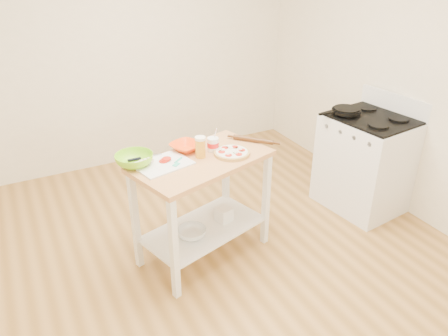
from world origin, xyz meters
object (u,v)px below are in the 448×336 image
at_px(prep_island, 203,188).
at_px(beer_pint, 200,147).
at_px(spatula, 177,162).
at_px(green_bowl, 134,160).
at_px(rolling_pin, 253,140).
at_px(shelf_bin, 224,214).
at_px(yogurt_tub, 213,144).
at_px(shelf_glass_bowl, 192,233).
at_px(skillet, 346,111).
at_px(cutting_board, 162,164).
at_px(gas_stove, 365,162).
at_px(orange_bowl, 186,147).
at_px(knife, 140,158).
at_px(pizza, 232,152).

bearing_deg(prep_island, beer_pint, 81.22).
relative_size(prep_island, spatula, 9.30).
distance_m(green_bowl, rolling_pin, 1.00).
bearing_deg(shelf_bin, beer_pint, 175.22).
distance_m(prep_island, yogurt_tub, 0.35).
bearing_deg(rolling_pin, shelf_glass_bowl, -166.25).
relative_size(skillet, cutting_board, 0.94).
height_order(yogurt_tub, shelf_glass_bowl, yogurt_tub).
distance_m(gas_stove, rolling_pin, 1.31).
bearing_deg(shelf_bin, green_bowl, 170.58).
bearing_deg(prep_island, orange_bowl, 102.66).
height_order(knife, yogurt_tub, yogurt_tub).
relative_size(knife, shelf_bin, 2.19).
relative_size(gas_stove, shelf_glass_bowl, 4.72).
xyz_separation_m(prep_island, cutting_board, (-0.31, 0.05, 0.26)).
bearing_deg(pizza, yogurt_tub, 128.65).
bearing_deg(yogurt_tub, orange_bowl, 148.76).
bearing_deg(cutting_board, yogurt_tub, -7.21).
xyz_separation_m(skillet, yogurt_tub, (-1.42, -0.07, -0.02)).
height_order(pizza, beer_pint, beer_pint).
height_order(pizza, yogurt_tub, yogurt_tub).
relative_size(rolling_pin, shelf_glass_bowl, 1.46).
xyz_separation_m(pizza, green_bowl, (-0.73, 0.17, 0.03)).
bearing_deg(knife, spatula, -39.00).
height_order(pizza, shelf_bin, pizza).
bearing_deg(green_bowl, spatula, -23.73).
relative_size(knife, yogurt_tub, 1.38).
bearing_deg(skillet, shelf_glass_bowl, -164.50).
bearing_deg(prep_island, rolling_pin, 9.75).
bearing_deg(beer_pint, rolling_pin, 6.06).
bearing_deg(orange_bowl, skillet, -1.37).
bearing_deg(rolling_pin, knife, 173.51).
distance_m(orange_bowl, yogurt_tub, 0.22).
height_order(prep_island, green_bowl, green_bowl).
height_order(cutting_board, yogurt_tub, yogurt_tub).
relative_size(knife, shelf_glass_bowl, 1.15).
height_order(skillet, shelf_glass_bowl, skillet).
bearing_deg(rolling_pin, skillet, 4.24).
distance_m(green_bowl, beer_pint, 0.51).
bearing_deg(orange_bowl, spatula, -127.58).
height_order(knife, orange_bowl, orange_bowl).
xyz_separation_m(yogurt_tub, rolling_pin, (0.37, -0.00, -0.04)).
distance_m(pizza, rolling_pin, 0.30).
xyz_separation_m(knife, green_bowl, (-0.06, -0.06, 0.03)).
xyz_separation_m(green_bowl, shelf_bin, (0.69, -0.11, -0.62)).
bearing_deg(yogurt_tub, cutting_board, -174.55).
distance_m(gas_stove, pizza, 1.56).
bearing_deg(skillet, cutting_board, -168.84).
xyz_separation_m(skillet, rolling_pin, (-1.05, -0.08, -0.06)).
relative_size(yogurt_tub, shelf_glass_bowl, 0.83).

